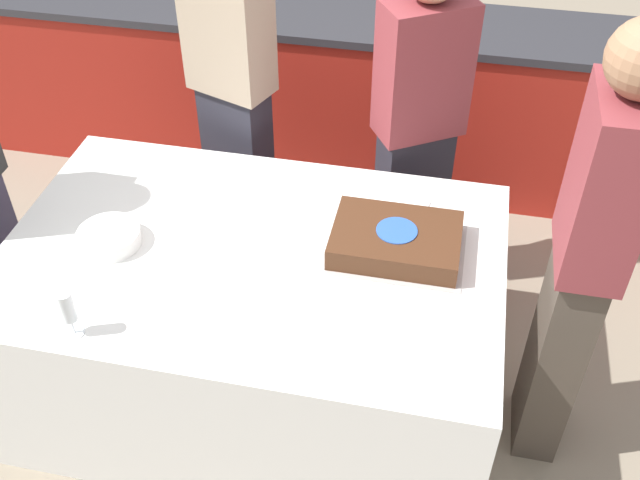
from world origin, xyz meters
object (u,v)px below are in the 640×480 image
at_px(plate_stack, 109,238).
at_px(cake, 396,240).
at_px(wine_glass, 67,308).
at_px(person_cutting_cake, 418,126).
at_px(person_standing_back, 233,99).
at_px(person_seated_right, 585,259).

bearing_deg(plate_stack, cake, 9.95).
xyz_separation_m(wine_glass, person_cutting_cake, (0.96, 1.30, -0.02)).
bearing_deg(person_cutting_cake, wine_glass, 21.49).
xyz_separation_m(cake, wine_glass, (-0.96, -0.61, 0.07)).
xyz_separation_m(cake, person_standing_back, (-0.81, 0.69, 0.08)).
relative_size(cake, person_cutting_cake, 0.31).
relative_size(person_cutting_cake, person_standing_back, 0.95).
distance_m(plate_stack, person_cutting_cake, 1.34).
height_order(cake, plate_stack, cake).
distance_m(wine_glass, person_standing_back, 1.31).
distance_m(cake, person_cutting_cake, 0.69).
relative_size(wine_glass, person_seated_right, 0.10).
relative_size(person_seated_right, person_standing_back, 1.03).
bearing_deg(wine_glass, person_standing_back, 83.52).
xyz_separation_m(person_cutting_cake, person_standing_back, (-0.81, 0.00, 0.03)).
height_order(person_cutting_cake, person_seated_right, person_seated_right).
xyz_separation_m(cake, person_seated_right, (0.62, -0.12, 0.13)).
height_order(wine_glass, person_cutting_cake, person_cutting_cake).
relative_size(plate_stack, wine_glass, 1.28).
bearing_deg(person_standing_back, cake, 159.90).
height_order(wine_glass, person_seated_right, person_seated_right).
distance_m(cake, person_standing_back, 1.07).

